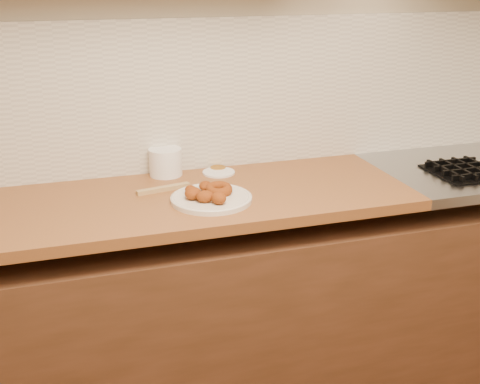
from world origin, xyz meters
name	(u,v)px	position (x,y,z in m)	size (l,w,h in m)	color
wall_back	(246,55)	(0.00, 2.00, 1.35)	(4.00, 0.02, 2.70)	tan
base_cabinet	(268,304)	(0.00, 1.69, 0.39)	(3.60, 0.60, 0.77)	brown
butcher_block	(96,210)	(-0.65, 1.69, 0.88)	(2.30, 0.62, 0.04)	brown
backsplash	(247,93)	(0.00, 1.99, 1.20)	(3.60, 0.02, 0.60)	beige
donut_plate	(211,199)	(-0.25, 1.60, 0.91)	(0.29, 0.29, 0.02)	silver
ring_donut	(219,189)	(-0.22, 1.63, 0.93)	(0.10, 0.10, 0.03)	brown
fried_dough_chunks	(203,193)	(-0.29, 1.60, 0.94)	(0.15, 0.22, 0.04)	brown
plastic_tub	(166,162)	(-0.35, 1.94, 0.95)	(0.13, 0.13, 0.11)	white
tub_lid	(219,172)	(-0.15, 1.89, 0.90)	(0.13, 0.13, 0.01)	white
brass_jar_lid	(218,168)	(-0.14, 1.94, 0.91)	(0.06, 0.06, 0.01)	#B07820
wooden_utensil	(163,189)	(-0.40, 1.76, 0.91)	(0.21, 0.03, 0.02)	#A98852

